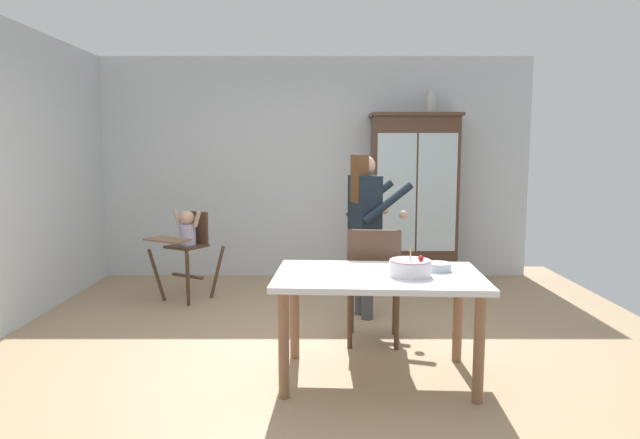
{
  "coord_description": "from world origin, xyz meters",
  "views": [
    {
      "loc": [
        0.08,
        -4.25,
        1.57
      ],
      "look_at": [
        0.07,
        0.7,
        0.95
      ],
      "focal_mm": 31.03,
      "sensor_mm": 36.0,
      "label": 1
    }
  ],
  "objects_px": {
    "china_cabinet": "(414,197)",
    "serving_bowl": "(439,267)",
    "ceramic_vase": "(432,103)",
    "adult_person": "(366,215)",
    "dining_table": "(379,288)",
    "dining_chair_far_side": "(374,278)",
    "birthday_cake": "(411,268)",
    "high_chair_with_toddler": "(188,238)"
  },
  "relations": [
    {
      "from": "china_cabinet",
      "to": "adult_person",
      "type": "bearing_deg",
      "value": -114.88
    },
    {
      "from": "ceramic_vase",
      "to": "serving_bowl",
      "type": "bearing_deg",
      "value": -99.58
    },
    {
      "from": "high_chair_with_toddler",
      "to": "ceramic_vase",
      "type": "bearing_deg",
      "value": 49.25
    },
    {
      "from": "high_chair_with_toddler",
      "to": "birthday_cake",
      "type": "height_order",
      "value": "high_chair_with_toddler"
    },
    {
      "from": "high_chair_with_toddler",
      "to": "dining_table",
      "type": "height_order",
      "value": "high_chair_with_toddler"
    },
    {
      "from": "dining_chair_far_side",
      "to": "birthday_cake",
      "type": "bearing_deg",
      "value": 109.0
    },
    {
      "from": "ceramic_vase",
      "to": "high_chair_with_toddler",
      "type": "distance_m",
      "value": 3.21
    },
    {
      "from": "birthday_cake",
      "to": "serving_bowl",
      "type": "distance_m",
      "value": 0.27
    },
    {
      "from": "china_cabinet",
      "to": "serving_bowl",
      "type": "distance_m",
      "value": 2.87
    },
    {
      "from": "china_cabinet",
      "to": "dining_chair_far_side",
      "type": "bearing_deg",
      "value": -106.86
    },
    {
      "from": "high_chair_with_toddler",
      "to": "adult_person",
      "type": "height_order",
      "value": "adult_person"
    },
    {
      "from": "high_chair_with_toddler",
      "to": "dining_table",
      "type": "xyz_separation_m",
      "value": [
        1.8,
        -2.04,
        -0.02
      ]
    },
    {
      "from": "serving_bowl",
      "to": "ceramic_vase",
      "type": "bearing_deg",
      "value": 80.42
    },
    {
      "from": "ceramic_vase",
      "to": "birthday_cake",
      "type": "xyz_separation_m",
      "value": [
        -0.7,
        -3.01,
        -1.33
      ]
    },
    {
      "from": "serving_bowl",
      "to": "dining_chair_far_side",
      "type": "xyz_separation_m",
      "value": [
        -0.39,
        0.55,
        -0.21
      ]
    },
    {
      "from": "china_cabinet",
      "to": "adult_person",
      "type": "xyz_separation_m",
      "value": [
        -0.7,
        -1.51,
        -0.04
      ]
    },
    {
      "from": "ceramic_vase",
      "to": "dining_table",
      "type": "xyz_separation_m",
      "value": [
        -0.91,
        -2.95,
        -1.48
      ]
    },
    {
      "from": "high_chair_with_toddler",
      "to": "china_cabinet",
      "type": "bearing_deg",
      "value": 50.39
    },
    {
      "from": "high_chair_with_toddler",
      "to": "dining_table",
      "type": "distance_m",
      "value": 2.72
    },
    {
      "from": "high_chair_with_toddler",
      "to": "serving_bowl",
      "type": "height_order",
      "value": "high_chair_with_toddler"
    },
    {
      "from": "china_cabinet",
      "to": "dining_table",
      "type": "distance_m",
      "value": 3.06
    },
    {
      "from": "ceramic_vase",
      "to": "adult_person",
      "type": "height_order",
      "value": "ceramic_vase"
    },
    {
      "from": "dining_table",
      "to": "high_chair_with_toddler",
      "type": "bearing_deg",
      "value": 131.33
    },
    {
      "from": "china_cabinet",
      "to": "high_chair_with_toddler",
      "type": "distance_m",
      "value": 2.7
    },
    {
      "from": "dining_table",
      "to": "dining_chair_far_side",
      "type": "bearing_deg",
      "value": 87.21
    },
    {
      "from": "birthday_cake",
      "to": "serving_bowl",
      "type": "bearing_deg",
      "value": 35.62
    },
    {
      "from": "ceramic_vase",
      "to": "serving_bowl",
      "type": "xyz_separation_m",
      "value": [
        -0.48,
        -2.85,
        -1.36
      ]
    },
    {
      "from": "dining_table",
      "to": "birthday_cake",
      "type": "bearing_deg",
      "value": -16.53
    },
    {
      "from": "high_chair_with_toddler",
      "to": "dining_table",
      "type": "bearing_deg",
      "value": -17.96
    },
    {
      "from": "dining_chair_far_side",
      "to": "serving_bowl",
      "type": "bearing_deg",
      "value": 130.79
    },
    {
      "from": "ceramic_vase",
      "to": "birthday_cake",
      "type": "distance_m",
      "value": 3.36
    },
    {
      "from": "serving_bowl",
      "to": "dining_table",
      "type": "bearing_deg",
      "value": -167.11
    },
    {
      "from": "adult_person",
      "to": "high_chair_with_toddler",
      "type": "bearing_deg",
      "value": 52.92
    },
    {
      "from": "ceramic_vase",
      "to": "adult_person",
      "type": "relative_size",
      "value": 0.18
    },
    {
      "from": "ceramic_vase",
      "to": "high_chair_with_toddler",
      "type": "relative_size",
      "value": 0.28
    },
    {
      "from": "dining_table",
      "to": "serving_bowl",
      "type": "distance_m",
      "value": 0.46
    },
    {
      "from": "high_chair_with_toddler",
      "to": "birthday_cake",
      "type": "xyz_separation_m",
      "value": [
        2.0,
        -2.1,
        0.14
      ]
    },
    {
      "from": "dining_chair_far_side",
      "to": "china_cabinet",
      "type": "bearing_deg",
      "value": -101.54
    },
    {
      "from": "dining_table",
      "to": "dining_chair_far_side",
      "type": "distance_m",
      "value": 0.66
    },
    {
      "from": "adult_person",
      "to": "dining_chair_far_side",
      "type": "bearing_deg",
      "value": 161.97
    },
    {
      "from": "adult_person",
      "to": "ceramic_vase",
      "type": "bearing_deg",
      "value": -48.69
    },
    {
      "from": "china_cabinet",
      "to": "serving_bowl",
      "type": "height_order",
      "value": "china_cabinet"
    }
  ]
}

